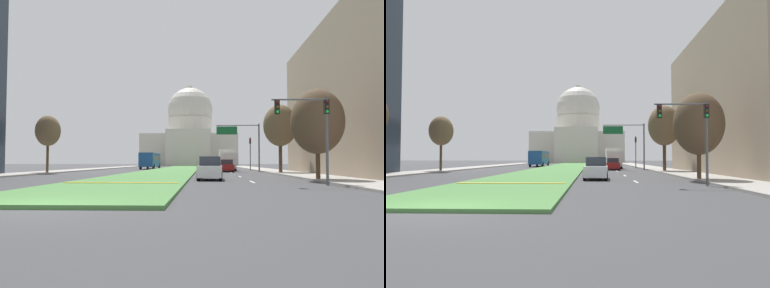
{
  "view_description": "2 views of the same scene",
  "coord_description": "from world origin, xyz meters",
  "views": [
    {
      "loc": [
        4.87,
        -10.43,
        1.4
      ],
      "look_at": [
        2.56,
        56.83,
        4.62
      ],
      "focal_mm": 34.11,
      "sensor_mm": 36.0,
      "label": 1
    },
    {
      "loc": [
        5.02,
        -10.96,
        1.75
      ],
      "look_at": [
        2.63,
        47.25,
        3.95
      ],
      "focal_mm": 33.18,
      "sensor_mm": 36.0,
      "label": 2
    }
  ],
  "objects": [
    {
      "name": "sedan_far_horizon",
      "position": [
        7.93,
        73.28,
        0.84
      ],
      "size": [
        2.06,
        4.62,
        1.81
      ],
      "color": "#BCBCC1",
      "rests_on": "ground_plane"
    },
    {
      "name": "city_bus",
      "position": [
        -5.31,
        57.71,
        1.77
      ],
      "size": [
        2.62,
        11.0,
        2.95
      ],
      "color": "#1E4C8C",
      "rests_on": "ground_plane"
    },
    {
      "name": "grass_median",
      "position": [
        0.0,
        50.39,
        0.07
      ],
      "size": [
        7.45,
        100.77,
        0.14
      ],
      "primitive_type": "cube",
      "color": "#4C8442",
      "rests_on": "ground_plane"
    },
    {
      "name": "street_tree_right_near",
      "position": [
        13.07,
        16.22,
        4.29
      ],
      "size": [
        3.8,
        3.8,
        6.68
      ],
      "color": "#4C3823",
      "rests_on": "ground_plane"
    },
    {
      "name": "sidewalk_left",
      "position": [
        -14.54,
        44.79,
        0.07
      ],
      "size": [
        4.0,
        100.77,
        0.15
      ],
      "primitive_type": "cube",
      "color": "#9E9991",
      "rests_on": "ground_plane"
    },
    {
      "name": "street_tree_right_mid",
      "position": [
        13.82,
        32.81,
        5.63
      ],
      "size": [
        3.94,
        3.94,
        8.13
      ],
      "color": "#4C3823",
      "rests_on": "ground_plane"
    },
    {
      "name": "sedan_very_far",
      "position": [
        -7.85,
        82.65,
        0.78
      ],
      "size": [
        2.09,
        4.5,
        1.66
      ],
      "color": "black",
      "rests_on": "ground_plane"
    },
    {
      "name": "median_curb_nose",
      "position": [
        0.0,
        10.8,
        0.16
      ],
      "size": [
        6.7,
        0.5,
        0.04
      ],
      "primitive_type": "cube",
      "color": "gold",
      "rests_on": "grass_median"
    },
    {
      "name": "sidewalk_right",
      "position": [
        14.54,
        44.79,
        0.07
      ],
      "size": [
        4.0,
        100.77,
        0.15
      ],
      "primitive_type": "cube",
      "color": "#9E9991",
      "rests_on": "ground_plane"
    },
    {
      "name": "sedan_lead_stopped",
      "position": [
        5.31,
        17.41,
        0.82
      ],
      "size": [
        2.04,
        4.42,
        1.77
      ],
      "color": "silver",
      "rests_on": "ground_plane"
    },
    {
      "name": "sedan_distant",
      "position": [
        8.09,
        55.45,
        0.8
      ],
      "size": [
        2.11,
        4.48,
        1.7
      ],
      "color": "black",
      "rests_on": "ground_plane"
    },
    {
      "name": "box_truck_delivery",
      "position": [
        8.31,
        45.26,
        1.68
      ],
      "size": [
        2.4,
        6.4,
        3.2
      ],
      "color": "silver",
      "rests_on": "ground_plane"
    },
    {
      "name": "traffic_light_near_right",
      "position": [
        11.2,
        11.09,
        3.8
      ],
      "size": [
        3.34,
        0.35,
        5.2
      ],
      "color": "#515456",
      "rests_on": "ground_plane"
    },
    {
      "name": "lane_dashes_right",
      "position": [
        8.13,
        41.11,
        0.0
      ],
      "size": [
        0.16,
        56.19,
        0.01
      ],
      "color": "silver",
      "rests_on": "ground_plane"
    },
    {
      "name": "midrise_block_right",
      "position": [
        23.0,
        26.74,
        7.67
      ],
      "size": [
        12.92,
        28.43,
        15.35
      ],
      "primitive_type": "cube",
      "color": "tan",
      "rests_on": "ground_plane"
    },
    {
      "name": "street_tree_left_mid",
      "position": [
        -13.47,
        31.51,
        4.96
      ],
      "size": [
        2.87,
        2.87,
        6.78
      ],
      "color": "#4C3823",
      "rests_on": "ground_plane"
    },
    {
      "name": "sedan_midblock",
      "position": [
        7.85,
        38.87,
        0.78
      ],
      "size": [
        1.91,
        4.59,
        1.65
      ],
      "color": "maroon",
      "rests_on": "ground_plane"
    },
    {
      "name": "traffic_light_far_right",
      "position": [
        12.04,
        46.88,
        3.31
      ],
      "size": [
        0.28,
        0.35,
        5.2
      ],
      "color": "#515456",
      "rests_on": "ground_plane"
    },
    {
      "name": "capitol_building",
      "position": [
        0.0,
        111.33,
        9.68
      ],
      "size": [
        30.21,
        27.83,
        26.97
      ],
      "color": "beige",
      "rests_on": "ground_plane"
    },
    {
      "name": "ground_plane",
      "position": [
        0.0,
        55.99,
        0.0
      ],
      "size": [
        260.0,
        260.0,
        0.0
      ],
      "primitive_type": "plane",
      "color": "#3D3D3F"
    },
    {
      "name": "overhead_guide_sign",
      "position": [
        10.02,
        38.97,
        4.66
      ],
      "size": [
        5.88,
        0.2,
        6.5
      ],
      "color": "#515456",
      "rests_on": "ground_plane"
    }
  ]
}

